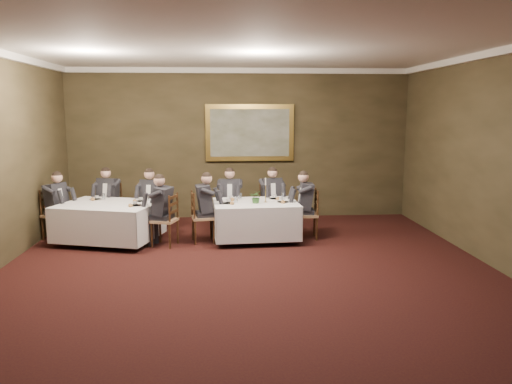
{
  "coord_description": "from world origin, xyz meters",
  "views": [
    {
      "loc": [
        -0.36,
        -6.8,
        2.53
      ],
      "look_at": [
        0.18,
        1.62,
        1.15
      ],
      "focal_mm": 35.0,
      "sensor_mm": 36.0,
      "label": 1
    }
  ],
  "objects": [
    {
      "name": "place_setting_table_second",
      "position": [
        -2.92,
        3.31,
        0.8
      ],
      "size": [
        0.33,
        0.31,
        0.14
      ],
      "color": "white",
      "rests_on": "table_second"
    },
    {
      "name": "diner_main_endleft",
      "position": [
        -0.78,
        2.7,
        0.51
      ],
      "size": [
        0.54,
        0.48,
        1.35
      ],
      "rotation": [
        0.0,
        0.0,
        -1.4
      ],
      "color": "black",
      "rests_on": "chair_main_endleft"
    },
    {
      "name": "chair_main_endright",
      "position": [
        1.28,
        2.82,
        0.28
      ],
      "size": [
        0.44,
        0.46,
        1.0
      ],
      "rotation": [
        0.0,
        0.0,
        1.52
      ],
      "color": "#96714C",
      "rests_on": "ground"
    },
    {
      "name": "diner_sec_backleft",
      "position": [
        -2.82,
        3.81,
        0.51
      ],
      "size": [
        0.52,
        0.57,
        1.35
      ],
      "rotation": [
        0.0,
        0.0,
        2.86
      ],
      "color": "black",
      "rests_on": "chair_sec_backleft"
    },
    {
      "name": "chair_sec_backright",
      "position": [
        -1.87,
        3.55,
        0.28
      ],
      "size": [
        0.55,
        0.54,
        1.0
      ],
      "rotation": [
        0.0,
        0.0,
        2.81
      ],
      "color": "#96714C",
      "rests_on": "ground"
    },
    {
      "name": "chair_sec_backleft",
      "position": [
        -2.82,
        3.82,
        0.28
      ],
      "size": [
        0.54,
        0.53,
        1.0
      ],
      "rotation": [
        0.0,
        0.0,
        2.86
      ],
      "color": "#96714C",
      "rests_on": "ground"
    },
    {
      "name": "ceiling",
      "position": [
        0.0,
        0.0,
        3.5
      ],
      "size": [
        8.0,
        10.0,
        0.1
      ],
      "primitive_type": "cube",
      "color": "silver",
      "rests_on": "back_wall"
    },
    {
      "name": "diner_sec_endright",
      "position": [
        -1.5,
        2.47,
        0.51
      ],
      "size": [
        0.58,
        0.52,
        1.35
      ],
      "rotation": [
        0.0,
        0.0,
        1.27
      ],
      "color": "black",
      "rests_on": "chair_sec_endright"
    },
    {
      "name": "back_wall",
      "position": [
        0.0,
        5.0,
        1.75
      ],
      "size": [
        8.0,
        0.1,
        3.5
      ],
      "primitive_type": "cube",
      "color": "#2F2917",
      "rests_on": "ground"
    },
    {
      "name": "ground",
      "position": [
        0.0,
        0.0,
        0.0
      ],
      "size": [
        10.0,
        10.0,
        0.0
      ],
      "primitive_type": "plane",
      "color": "black",
      "rests_on": "ground"
    },
    {
      "name": "table_second",
      "position": [
        -2.6,
        2.78,
        0.45
      ],
      "size": [
        2.13,
        1.83,
        0.67
      ],
      "rotation": [
        0.0,
        0.0,
        -0.27
      ],
      "color": "black",
      "rests_on": "ground"
    },
    {
      "name": "chair_sec_endright",
      "position": [
        -1.49,
        2.47,
        0.28
      ],
      "size": [
        0.53,
        0.54,
        1.0
      ],
      "rotation": [
        0.0,
        0.0,
        1.27
      ],
      "color": "#96714C",
      "rests_on": "ground"
    },
    {
      "name": "chair_main_backright",
      "position": [
        0.63,
        3.63,
        0.28
      ],
      "size": [
        0.52,
        0.5,
        1.0
      ],
      "rotation": [
        0.0,
        0.0,
        3.35
      ],
      "color": "#96714C",
      "rests_on": "ground"
    },
    {
      "name": "painting",
      "position": [
        0.24,
        4.94,
        2.02
      ],
      "size": [
        2.07,
        0.09,
        1.32
      ],
      "color": "gold",
      "rests_on": "back_wall"
    },
    {
      "name": "diner_sec_endleft",
      "position": [
        -3.7,
        3.09,
        0.51
      ],
      "size": [
        0.6,
        0.56,
        1.35
      ],
      "rotation": [
        0.0,
        0.0,
        -2.0
      ],
      "color": "black",
      "rests_on": "chair_sec_endleft"
    },
    {
      "name": "diner_main_backright",
      "position": [
        0.63,
        3.62,
        0.51
      ],
      "size": [
        0.49,
        0.55,
        1.35
      ],
      "rotation": [
        0.0,
        0.0,
        3.35
      ],
      "color": "black",
      "rests_on": "chair_main_backright"
    },
    {
      "name": "chair_main_endleft",
      "position": [
        -0.8,
        2.69,
        0.28
      ],
      "size": [
        0.49,
        0.51,
        1.0
      ],
      "rotation": [
        0.0,
        0.0,
        -1.4
      ],
      "color": "#96714C",
      "rests_on": "ground"
    },
    {
      "name": "place_setting_table_main",
      "position": [
        -0.17,
        3.1,
        0.8
      ],
      "size": [
        0.33,
        0.31,
        0.14
      ],
      "color": "white",
      "rests_on": "table_main"
    },
    {
      "name": "diner_main_endright",
      "position": [
        1.27,
        2.82,
        0.51
      ],
      "size": [
        0.5,
        0.44,
        1.35
      ],
      "rotation": [
        0.0,
        0.0,
        1.52
      ],
      "color": "black",
      "rests_on": "chair_main_endright"
    },
    {
      "name": "crown_molding",
      "position": [
        0.0,
        0.0,
        3.44
      ],
      "size": [
        8.0,
        10.0,
        0.12
      ],
      "color": "white",
      "rests_on": "back_wall"
    },
    {
      "name": "table_main",
      "position": [
        0.24,
        2.76,
        0.45
      ],
      "size": [
        1.72,
        1.35,
        0.67
      ],
      "rotation": [
        0.0,
        0.0,
        0.06
      ],
      "color": "black",
      "rests_on": "ground"
    },
    {
      "name": "diner_sec_backright",
      "position": [
        -1.88,
        3.54,
        0.51
      ],
      "size": [
        0.53,
        0.58,
        1.35
      ],
      "rotation": [
        0.0,
        0.0,
        2.81
      ],
      "color": "black",
      "rests_on": "chair_sec_backright"
    },
    {
      "name": "candlestick",
      "position": [
        0.43,
        2.74,
        0.95
      ],
      "size": [
        0.07,
        0.07,
        0.49
      ],
      "color": "gold",
      "rests_on": "table_main"
    },
    {
      "name": "chair_main_backleft",
      "position": [
        -0.25,
        3.57,
        0.28
      ],
      "size": [
        0.46,
        0.44,
        1.0
      ],
      "rotation": [
        0.0,
        0.0,
        3.08
      ],
      "color": "#96714C",
      "rests_on": "ground"
    },
    {
      "name": "front_wall",
      "position": [
        0.0,
        -5.0,
        1.75
      ],
      "size": [
        8.0,
        0.1,
        3.5
      ],
      "primitive_type": "cube",
      "color": "#2F2917",
      "rests_on": "ground"
    },
    {
      "name": "diner_main_backleft",
      "position": [
        -0.25,
        3.56,
        0.51
      ],
      "size": [
        0.44,
        0.5,
        1.35
      ],
      "rotation": [
        0.0,
        0.0,
        3.08
      ],
      "color": "black",
      "rests_on": "chair_main_backleft"
    },
    {
      "name": "centerpiece",
      "position": [
        0.25,
        2.64,
        0.9
      ],
      "size": [
        0.29,
        0.26,
        0.27
      ],
      "primitive_type": "imported",
      "rotation": [
        0.0,
        0.0,
        -0.28
      ],
      "color": "#2D5926",
      "rests_on": "table_main"
    },
    {
      "name": "chair_sec_endleft",
      "position": [
        -3.71,
        3.1,
        0.28
      ],
      "size": [
        0.56,
        0.57,
        1.0
      ],
      "rotation": [
        0.0,
        0.0,
        -2.0
      ],
      "color": "#96714C",
      "rests_on": "ground"
    }
  ]
}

